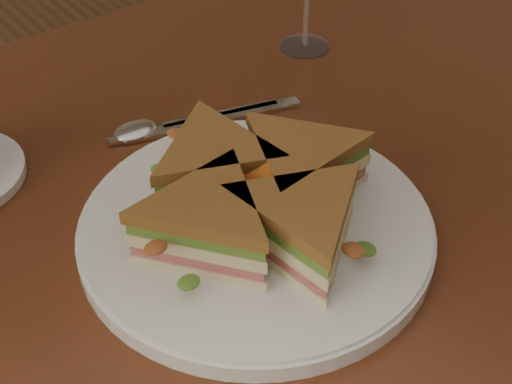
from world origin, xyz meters
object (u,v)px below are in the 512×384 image
(table, at_px, (229,258))
(sandwich_wedges, at_px, (256,197))
(plate, at_px, (256,229))
(knife, at_px, (200,123))
(spoon, at_px, (157,127))

(table, height_order, sandwich_wedges, sandwich_wedges)
(plate, relative_size, knife, 1.47)
(table, relative_size, sandwich_wedges, 4.68)
(plate, distance_m, spoon, 0.19)
(knife, bearing_deg, plate, -92.97)
(table, distance_m, spoon, 0.16)
(sandwich_wedges, relative_size, spoon, 1.43)
(plate, height_order, spoon, plate)
(plate, bearing_deg, knife, 72.37)
(plate, height_order, sandwich_wedges, sandwich_wedges)
(sandwich_wedges, bearing_deg, table, 75.13)
(table, relative_size, knife, 5.68)
(table, height_order, knife, knife)
(table, bearing_deg, plate, -104.87)
(table, bearing_deg, spoon, 93.40)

